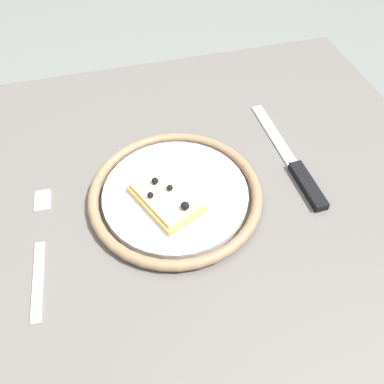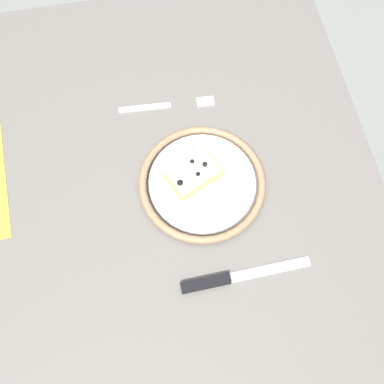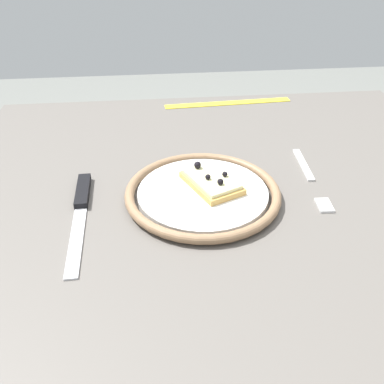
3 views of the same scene
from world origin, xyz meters
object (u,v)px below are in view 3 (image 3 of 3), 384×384
at_px(plate, 203,193).
at_px(fork, 310,178).
at_px(pizza_slice_near, 212,181).
at_px(dining_table, 224,238).
at_px(measuring_tape, 228,103).
at_px(knife, 81,203).

distance_m(plate, fork, 0.19).
bearing_deg(pizza_slice_near, fork, -172.38).
relative_size(dining_table, fork, 4.62).
relative_size(dining_table, pizza_slice_near, 7.89).
height_order(plate, pizza_slice_near, pizza_slice_near).
bearing_deg(measuring_tape, plate, 70.73).
height_order(pizza_slice_near, measuring_tape, pizza_slice_near).
height_order(dining_table, measuring_tape, measuring_tape).
bearing_deg(plate, pizza_slice_near, -139.72).
bearing_deg(plate, measuring_tape, -105.79).
relative_size(fork, measuring_tape, 0.67).
relative_size(pizza_slice_near, measuring_tape, 0.39).
bearing_deg(measuring_tape, fork, 99.11).
distance_m(knife, measuring_tape, 0.50).
xyz_separation_m(dining_table, pizza_slice_near, (0.03, 0.03, 0.14)).
xyz_separation_m(plate, fork, (-0.19, -0.04, -0.01)).
relative_size(plate, knife, 1.03).
xyz_separation_m(pizza_slice_near, measuring_tape, (-0.10, -0.38, -0.02)).
bearing_deg(knife, pizza_slice_near, -175.90).
xyz_separation_m(pizza_slice_near, fork, (-0.17, -0.02, -0.02)).
bearing_deg(dining_table, plate, 43.08).
bearing_deg(knife, measuring_tape, -127.42).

